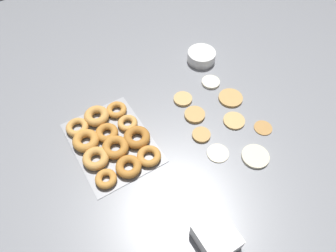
{
  "coord_description": "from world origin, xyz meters",
  "views": [
    {
      "loc": [
        0.56,
        -0.51,
        1.08
      ],
      "look_at": [
        -0.08,
        -0.11,
        0.04
      ],
      "focal_mm": 32.0,
      "sensor_mm": 36.0,
      "label": 1
    }
  ],
  "objects": [
    {
      "name": "pancake_8",
      "position": [
        0.13,
        0.26,
        0.0
      ],
      "size": [
        0.08,
        0.08,
        0.01
      ],
      "primitive_type": "cylinder",
      "color": "#B27F42",
      "rests_on": "ground_plane"
    },
    {
      "name": "pancake_1",
      "position": [
        -0.21,
        0.22,
        0.01
      ],
      "size": [
        0.09,
        0.09,
        0.01
      ],
      "primitive_type": "cylinder",
      "color": "silver",
      "rests_on": "ground_plane"
    },
    {
      "name": "donut_tray",
      "position": [
        -0.15,
        -0.35,
        0.02
      ],
      "size": [
        0.41,
        0.32,
        0.04
      ],
      "color": "#93969B",
      "rests_on": "ground_plane"
    },
    {
      "name": "batter_bowl",
      "position": [
        -0.37,
        0.28,
        0.03
      ],
      "size": [
        0.15,
        0.15,
        0.06
      ],
      "color": "white",
      "rests_on": "ground_plane"
    },
    {
      "name": "pancake_6",
      "position": [
        -0.19,
        0.05,
        0.01
      ],
      "size": [
        0.09,
        0.09,
        0.01
      ],
      "primitive_type": "cylinder",
      "color": "tan",
      "rests_on": "ground_plane"
    },
    {
      "name": "pancake_2",
      "position": [
        0.03,
        0.17,
        0.01
      ],
      "size": [
        0.1,
        0.1,
        0.01
      ],
      "primitive_type": "cylinder",
      "color": "tan",
      "rests_on": "ground_plane"
    },
    {
      "name": "ground_plane",
      "position": [
        0.0,
        0.0,
        0.0
      ],
      "size": [
        3.0,
        3.0,
        0.0
      ],
      "primitive_type": "plane",
      "color": "gray"
    },
    {
      "name": "pancake_3",
      "position": [
        0.13,
        0.01,
        0.0
      ],
      "size": [
        0.09,
        0.09,
        0.01
      ],
      "primitive_type": "cylinder",
      "color": "beige",
      "rests_on": "ground_plane"
    },
    {
      "name": "pancake_7",
      "position": [
        0.02,
        -0.0,
        0.01
      ],
      "size": [
        0.08,
        0.08,
        0.01
      ],
      "primitive_type": "cylinder",
      "color": "tan",
      "rests_on": "ground_plane"
    },
    {
      "name": "pancake_4",
      "position": [
        -0.08,
        0.24,
        0.01
      ],
      "size": [
        0.11,
        0.11,
        0.01
      ],
      "primitive_type": "cylinder",
      "color": "tan",
      "rests_on": "ground_plane"
    },
    {
      "name": "pancake_5",
      "position": [
        0.23,
        0.13,
        0.01
      ],
      "size": [
        0.11,
        0.11,
        0.01
      ],
      "primitive_type": "cylinder",
      "color": "beige",
      "rests_on": "ground_plane"
    },
    {
      "name": "container_stack",
      "position": [
        0.41,
        -0.22,
        0.04
      ],
      "size": [
        0.14,
        0.12,
        0.08
      ],
      "color": "white",
      "rests_on": "ground_plane"
    },
    {
      "name": "pancake_0",
      "position": [
        -0.09,
        0.04,
        0.01
      ],
      "size": [
        0.09,
        0.09,
        0.02
      ],
      "primitive_type": "cylinder",
      "color": "tan",
      "rests_on": "ground_plane"
    }
  ]
}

